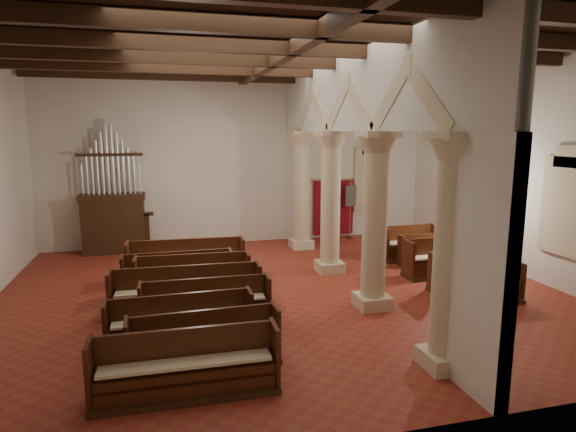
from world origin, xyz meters
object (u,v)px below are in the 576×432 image
Objects in this scene: lectern at (146,234)px; nave_pew_0 at (187,375)px; processional_banner at (350,219)px; aisle_pew_0 at (485,289)px; pipe_organ at (113,212)px.

lectern is 9.83m from nave_pew_0.
processional_banner is 1.22× the size of aisle_pew_0.
lectern reaches higher than nave_pew_0.
processional_banner is (7.51, 0.01, 0.19)m from lectern.
processional_banner is at bearing 56.76° from nave_pew_0.
nave_pew_0 is 7.56m from aisle_pew_0.
pipe_organ reaches higher than aisle_pew_0.
processional_banner is at bearing 0.62° from lectern.
aisle_pew_0 is (8.05, -7.37, -0.25)m from lectern.
nave_pew_0 is at bearing -158.75° from aisle_pew_0.
nave_pew_0 is at bearing -84.22° from lectern.
processional_banner is 11.83m from nave_pew_0.
lectern is at bearing 140.09° from aisle_pew_0.
lectern is at bearing 96.00° from nave_pew_0.
aisle_pew_0 is (7.16, 2.43, -0.02)m from nave_pew_0.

